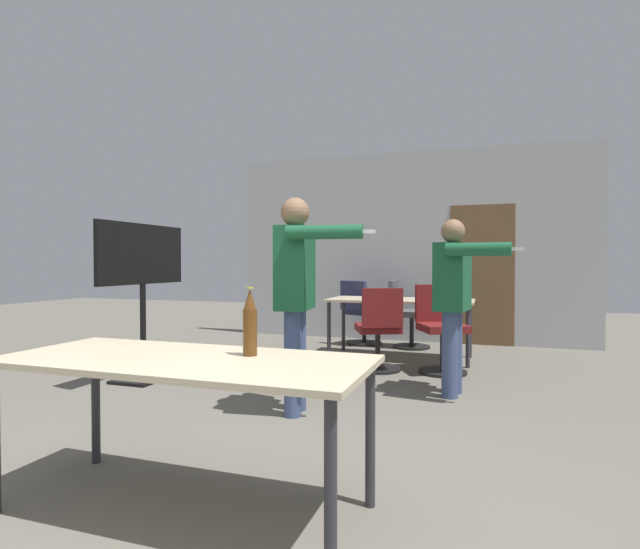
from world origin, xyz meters
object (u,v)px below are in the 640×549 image
(office_chair_side_rolled, at_px, (379,332))
(office_chair_far_right, at_px, (361,314))
(person_far_watching, at_px, (297,283))
(drink_cup, at_px, (377,294))
(tv_screen, at_px, (142,280))
(person_near_casual, at_px, (454,291))
(beer_bottle, at_px, (250,323))
(office_chair_far_left, at_px, (406,316))
(office_chair_mid_tucked, at_px, (440,331))

(office_chair_side_rolled, bearing_deg, office_chair_far_right, 87.28)
(person_far_watching, distance_m, office_chair_side_rolled, 1.84)
(office_chair_side_rolled, relative_size, drink_cup, 8.69)
(drink_cup, bearing_deg, tv_screen, -133.94)
(person_near_casual, xyz_separation_m, beer_bottle, (-0.82, -2.44, -0.04))
(office_chair_far_left, bearing_deg, person_far_watching, -4.40)
(office_chair_mid_tucked, bearing_deg, office_chair_far_left, -94.57)
(person_near_casual, relative_size, drink_cup, 14.88)
(office_chair_far_right, distance_m, drink_cup, 0.96)
(person_near_casual, bearing_deg, office_chair_side_rolled, -124.17)
(person_far_watching, relative_size, person_near_casual, 1.08)
(office_chair_side_rolled, xyz_separation_m, office_chair_mid_tucked, (0.64, 0.21, 0.02))
(tv_screen, bearing_deg, office_chair_far_right, -29.00)
(person_near_casual, xyz_separation_m, drink_cup, (-1.07, 1.65, -0.15))
(office_chair_side_rolled, bearing_deg, beer_bottle, -112.53)
(office_chair_far_left, distance_m, beer_bottle, 4.89)
(person_near_casual, bearing_deg, tv_screen, -74.90)
(person_far_watching, xyz_separation_m, office_chair_side_rolled, (0.30, 1.71, -0.60))
(tv_screen, bearing_deg, drink_cup, -43.94)
(tv_screen, distance_m, office_chair_mid_tucked, 3.22)
(beer_bottle, bearing_deg, tv_screen, 137.86)
(person_far_watching, height_order, beer_bottle, person_far_watching)
(tv_screen, relative_size, person_near_casual, 1.00)
(office_chair_mid_tucked, bearing_deg, person_far_watching, 36.89)
(office_chair_far_left, distance_m, office_chair_side_rolled, 1.67)
(person_far_watching, height_order, office_chair_side_rolled, person_far_watching)
(person_near_casual, relative_size, office_chair_side_rolled, 1.71)
(office_chair_side_rolled, bearing_deg, office_chair_far_left, 65.63)
(person_near_casual, bearing_deg, office_chair_far_right, -141.47)
(office_chair_mid_tucked, bearing_deg, office_chair_side_rolled, -8.91)
(person_near_casual, height_order, office_chair_far_right, person_near_casual)
(person_near_casual, bearing_deg, drink_cup, -139.57)
(person_near_casual, distance_m, office_chair_far_right, 2.90)
(tv_screen, xyz_separation_m, office_chair_far_left, (2.25, 2.83, -0.58))
(tv_screen, height_order, person_far_watching, person_far_watching)
(person_near_casual, bearing_deg, beer_bottle, -11.08)
(office_chair_side_rolled, distance_m, drink_cup, 1.00)
(tv_screen, distance_m, drink_cup, 2.88)
(person_near_casual, distance_m, beer_bottle, 2.57)
(office_chair_far_left, bearing_deg, drink_cup, -17.52)
(person_near_casual, distance_m, office_chair_mid_tucked, 1.10)
(beer_bottle, relative_size, drink_cup, 3.16)
(person_far_watching, bearing_deg, office_chair_far_left, 166.43)
(person_near_casual, bearing_deg, office_chair_far_left, -154.09)
(office_chair_far_left, xyz_separation_m, beer_bottle, (-0.01, -4.86, 0.46))
(office_chair_mid_tucked, bearing_deg, tv_screen, -1.27)
(person_near_casual, distance_m, office_chair_far_left, 2.60)
(office_chair_mid_tucked, height_order, drink_cup, office_chair_mid_tucked)
(office_chair_mid_tucked, bearing_deg, office_chair_far_right, -76.47)
(person_far_watching, relative_size, office_chair_side_rolled, 1.85)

